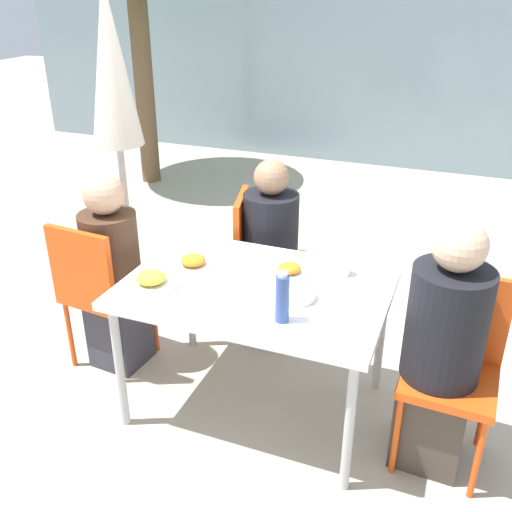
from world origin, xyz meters
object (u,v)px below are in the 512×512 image
(chair_right, at_px, (454,356))
(person_far, at_px, (271,256))
(closed_umbrella, at_px, (113,84))
(drinking_cup, at_px, (342,266))
(chair_left, at_px, (97,285))
(person_right, at_px, (441,355))
(chair_far, at_px, (258,253))
(bottle, at_px, (282,298))
(salad_bowl, at_px, (297,293))
(person_left, at_px, (114,278))

(chair_right, xyz_separation_m, person_far, (-1.10, 0.65, 0.01))
(closed_umbrella, distance_m, drinking_cup, 1.73)
(chair_left, bearing_deg, closed_umbrella, 114.54)
(person_right, relative_size, chair_far, 1.35)
(person_right, distance_m, bottle, 0.74)
(chair_far, height_order, salad_bowl, chair_far)
(person_left, xyz_separation_m, bottle, (1.09, -0.34, 0.28))
(chair_right, distance_m, closed_umbrella, 2.39)
(chair_right, bearing_deg, bottle, 25.24)
(chair_left, height_order, drinking_cup, chair_left)
(chair_far, distance_m, person_far, 0.09)
(chair_right, bearing_deg, chair_far, -26.91)
(chair_right, relative_size, bottle, 3.84)
(bottle, bearing_deg, closed_umbrella, 145.76)
(closed_umbrella, distance_m, salad_bowl, 1.73)
(bottle, distance_m, salad_bowl, 0.22)
(chair_left, relative_size, chair_far, 1.00)
(person_left, bearing_deg, person_far, 45.98)
(chair_right, height_order, chair_far, same)
(chair_right, distance_m, chair_far, 1.37)
(person_right, bearing_deg, chair_right, -122.07)
(chair_right, relative_size, person_far, 0.79)
(chair_left, bearing_deg, chair_far, 51.89)
(chair_right, height_order, person_right, person_right)
(chair_far, bearing_deg, chair_left, -57.61)
(closed_umbrella, bearing_deg, drinking_cup, -15.95)
(person_far, bearing_deg, chair_far, -122.07)
(person_left, xyz_separation_m, closed_umbrella, (-0.29, 0.60, 0.93))
(person_left, bearing_deg, salad_bowl, -1.94)
(person_left, height_order, closed_umbrella, closed_umbrella)
(chair_right, height_order, closed_umbrella, closed_umbrella)
(person_left, relative_size, person_right, 0.95)
(chair_left, xyz_separation_m, person_far, (0.76, 0.68, 0.01))
(chair_left, bearing_deg, person_far, 47.08)
(chair_far, xyz_separation_m, closed_umbrella, (-0.90, -0.03, 0.95))
(closed_umbrella, height_order, salad_bowl, closed_umbrella)
(chair_right, relative_size, chair_far, 1.00)
(chair_far, relative_size, salad_bowl, 5.43)
(closed_umbrella, bearing_deg, salad_bowl, -28.15)
(person_right, height_order, chair_far, person_right)
(chair_right, xyz_separation_m, person_right, (-0.05, -0.08, 0.04))
(person_far, height_order, salad_bowl, person_far)
(person_left, xyz_separation_m, person_far, (0.70, 0.60, -0.01))
(person_left, bearing_deg, closed_umbrella, 121.26)
(bottle, bearing_deg, person_left, 162.75)
(person_right, relative_size, closed_umbrella, 0.58)
(person_far, bearing_deg, closed_umbrella, -104.31)
(person_left, height_order, salad_bowl, person_left)
(person_right, height_order, bottle, person_right)
(chair_right, xyz_separation_m, chair_far, (-1.19, 0.67, 0.00))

